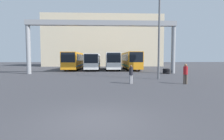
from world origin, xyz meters
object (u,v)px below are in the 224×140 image
bus_slot_3 (131,60)px  pedestrian_near_right (131,74)px  pedestrian_near_left (185,73)px  bus_slot_1 (93,61)px  tire_stack (166,71)px  bus_slot_0 (74,60)px  lamp_post (159,34)px  bus_slot_2 (112,60)px

bus_slot_3 → pedestrian_near_right: size_ratio=7.58×
bus_slot_3 → pedestrian_near_left: bus_slot_3 is taller
bus_slot_1 → tire_stack: size_ratio=10.34×
bus_slot_0 → lamp_post: 20.19m
bus_slot_1 → pedestrian_near_left: 21.22m
bus_slot_1 → pedestrian_near_left: bus_slot_1 is taller
bus_slot_0 → bus_slot_3: (11.02, -0.01, 0.03)m
bus_slot_0 → pedestrian_near_right: bearing=-67.4°
pedestrian_near_right → lamp_post: size_ratio=0.19×
bus_slot_3 → lamp_post: bearing=-88.4°
pedestrian_near_left → bus_slot_2: bearing=-47.0°
bus_slot_2 → pedestrian_near_right: 18.88m
bus_slot_0 → lamp_post: size_ratio=1.43×
bus_slot_3 → tire_stack: (3.68, -9.76, -1.55)m
bus_slot_1 → pedestrian_near_left: bearing=-64.9°
bus_slot_2 → pedestrian_near_left: size_ratio=6.31×
bus_slot_1 → lamp_post: bearing=-63.6°
bus_slot_0 → pedestrian_near_right: bus_slot_0 is taller
bus_slot_1 → bus_slot_2: (3.67, 0.06, 0.11)m
bus_slot_0 → tire_stack: bearing=-33.6°
bus_slot_2 → tire_stack: size_ratio=10.45×
bus_slot_3 → pedestrian_near_right: (-2.91, -19.50, -1.06)m
bus_slot_1 → pedestrian_near_right: 19.31m
bus_slot_3 → pedestrian_near_left: (1.65, -19.92, -1.00)m
bus_slot_0 → pedestrian_near_left: bus_slot_0 is taller
bus_slot_1 → lamp_post: (7.79, -15.67, 2.91)m
bus_slot_1 → bus_slot_3: bearing=5.6°
bus_slot_1 → pedestrian_near_right: (4.43, -18.78, -0.87)m
bus_slot_2 → pedestrian_near_left: bearing=-74.5°
bus_slot_0 → lamp_post: bearing=-55.0°
pedestrian_near_left → tire_stack: 10.37m
bus_slot_1 → tire_stack: bearing=-39.4°
bus_slot_1 → bus_slot_3: bus_slot_3 is taller
bus_slot_2 → lamp_post: (4.12, -15.73, 2.80)m
bus_slot_2 → bus_slot_3: size_ratio=0.89×
pedestrian_near_right → bus_slot_2: bearing=60.0°
bus_slot_3 → pedestrian_near_left: bearing=-85.3°
pedestrian_near_right → lamp_post: 5.94m
tire_stack → bus_slot_2: bearing=128.9°
bus_slot_1 → pedestrian_near_right: bearing=-76.7°
pedestrian_near_left → lamp_post: bearing=-43.5°
pedestrian_near_left → tire_stack: pedestrian_near_left is taller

